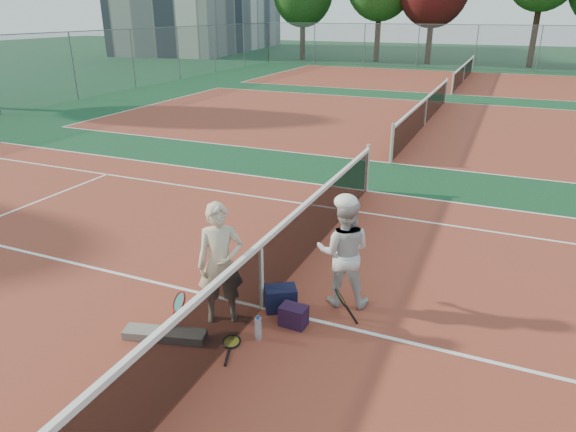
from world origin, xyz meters
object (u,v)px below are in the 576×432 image
at_px(racket_black_held, 340,307).
at_px(net_main, 261,276).
at_px(racket_spare, 231,342).
at_px(water_bottle, 258,329).
at_px(racket_red, 180,312).
at_px(sports_bag_purple, 294,316).
at_px(sports_bag_navy, 281,298).
at_px(player_b, 344,252).
at_px(player_a, 220,264).

bearing_deg(racket_black_held, net_main, -26.54).
distance_m(racket_spare, water_bottle, 0.37).
bearing_deg(racket_spare, racket_red, 69.77).
relative_size(racket_spare, sports_bag_purple, 1.73).
bearing_deg(net_main, sports_bag_purple, -20.34).
distance_m(sports_bag_navy, water_bottle, 0.76).
bearing_deg(player_b, net_main, 18.75).
relative_size(net_main, water_bottle, 36.60).
bearing_deg(player_b, racket_black_held, 92.03).
xyz_separation_m(net_main, sports_bag_purple, (0.57, -0.21, -0.37)).
bearing_deg(racket_red, net_main, -7.86).
relative_size(racket_spare, sports_bag_navy, 1.40).
distance_m(player_b, racket_black_held, 0.78).
bearing_deg(sports_bag_purple, player_b, 63.45).
bearing_deg(player_a, sports_bag_navy, 7.48).
relative_size(net_main, racket_spare, 18.30).
bearing_deg(net_main, water_bottle, -67.46).
bearing_deg(net_main, player_a, -130.09).
xyz_separation_m(player_b, water_bottle, (-0.70, -1.27, -0.63)).
xyz_separation_m(net_main, racket_black_held, (1.13, 0.04, -0.24)).
bearing_deg(water_bottle, player_a, 159.84).
relative_size(racket_black_held, sports_bag_navy, 1.24).
height_order(net_main, player_a, player_a).
xyz_separation_m(sports_bag_navy, water_bottle, (0.03, -0.76, -0.02)).
relative_size(net_main, player_b, 7.01).
relative_size(racket_red, racket_spare, 0.89).
height_order(sports_bag_purple, water_bottle, water_bottle).
height_order(racket_spare, water_bottle, water_bottle).
relative_size(sports_bag_purple, water_bottle, 1.16).
bearing_deg(racket_black_held, sports_bag_purple, -4.46).
xyz_separation_m(net_main, racket_spare, (0.00, -0.88, -0.49)).
relative_size(racket_black_held, water_bottle, 1.77).
xyz_separation_m(sports_bag_purple, water_bottle, (-0.29, -0.46, 0.01)).
height_order(player_a, racket_black_held, player_a).
bearing_deg(sports_bag_navy, water_bottle, -88.05).
bearing_deg(player_a, net_main, 17.51).
distance_m(racket_red, racket_black_held, 2.08).
bearing_deg(sports_bag_purple, racket_black_held, 23.91).
height_order(player_b, water_bottle, player_b).
distance_m(player_a, player_b, 1.70).
height_order(player_a, sports_bag_navy, player_a).
bearing_deg(racket_red, sports_bag_purple, -30.75).
height_order(net_main, racket_spare, net_main).
xyz_separation_m(racket_red, racket_black_held, (1.87, 0.92, -0.00)).
distance_m(racket_spare, sports_bag_navy, 1.01).
relative_size(player_a, sports_bag_navy, 3.87).
bearing_deg(sports_bag_navy, racket_red, -135.84).
bearing_deg(racket_spare, net_main, -20.04).
distance_m(net_main, sports_bag_navy, 0.43).
bearing_deg(water_bottle, racket_black_held, 39.92).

